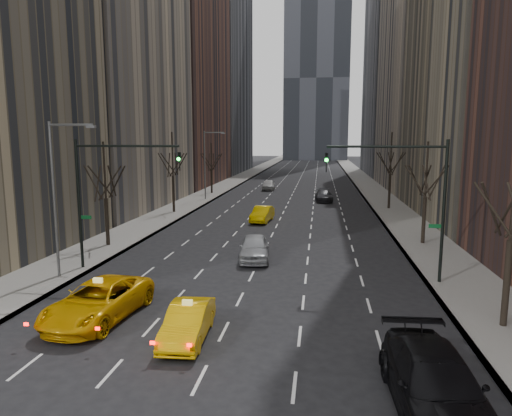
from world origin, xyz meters
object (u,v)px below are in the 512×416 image
at_px(taxi_sedan, 188,322).
at_px(parked_suv_black, 435,384).
at_px(silver_sedan_ahead, 254,248).
at_px(taxi_suv, 98,301).

xyz_separation_m(taxi_sedan, parked_suv_black, (8.80, -3.94, 0.19)).
xyz_separation_m(taxi_sedan, silver_sedan_ahead, (0.93, 12.73, 0.11)).
bearing_deg(parked_suv_black, taxi_suv, 155.72).
bearing_deg(taxi_sedan, silver_sedan_ahead, 82.68).
bearing_deg(taxi_sedan, parked_suv_black, -27.25).
bearing_deg(silver_sedan_ahead, taxi_suv, -123.07).
distance_m(taxi_suv, taxi_sedan, 4.86).
distance_m(taxi_sedan, silver_sedan_ahead, 12.76).
bearing_deg(parked_suv_black, silver_sedan_ahead, 112.88).
distance_m(taxi_suv, silver_sedan_ahead, 12.58).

